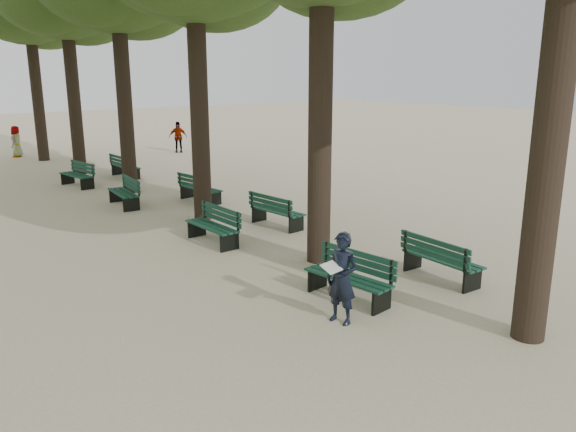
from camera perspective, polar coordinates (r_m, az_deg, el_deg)
ground at (r=9.94m, az=8.55°, el=-10.58°), size 120.00×120.00×0.00m
bench_left_0 at (r=10.68m, az=6.10°, el=-7.12°), size 0.71×1.84×0.92m
bench_left_1 at (r=14.21m, az=-7.69°, el=-1.72°), size 0.60×1.81×0.92m
bench_left_2 at (r=18.79m, az=-16.34°, el=1.76°), size 0.80×1.86×0.92m
bench_left_3 at (r=22.66m, az=-20.64°, el=3.48°), size 0.79×1.86×0.92m
bench_right_0 at (r=12.06m, az=15.30°, el=-5.02°), size 0.73×1.84×0.92m
bench_right_1 at (r=15.65m, az=-1.11°, el=-0.10°), size 0.66×1.83×0.92m
bench_right_2 at (r=18.95m, az=-8.88°, el=2.27°), size 0.72×1.84×0.92m
bench_right_3 at (r=24.15m, az=-16.17°, el=4.45°), size 0.59×1.81×0.92m
man_with_map at (r=9.56m, az=5.49°, el=-6.31°), size 0.66×0.69×1.60m
pedestrian_d at (r=32.10m, az=-25.87°, el=6.83°), size 0.73×0.81×1.58m
pedestrian_c at (r=31.24m, az=-11.12°, el=7.88°), size 0.99×0.80×1.65m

